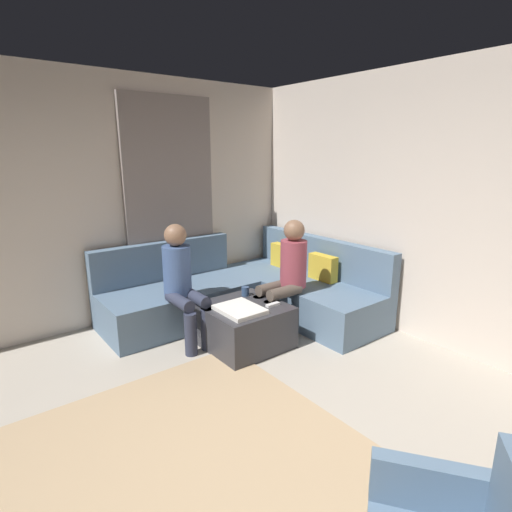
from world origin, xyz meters
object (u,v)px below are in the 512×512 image
(sectional_couch, at_px, (249,292))
(person_on_couch_side, at_px, (182,280))
(coffee_mug, at_px, (245,291))
(ottoman, at_px, (244,325))
(game_remote, at_px, (273,305))
(person_on_couch_back, at_px, (286,272))

(sectional_couch, xyz_separation_m, person_on_couch_side, (0.15, -0.94, 0.38))
(coffee_mug, distance_m, person_on_couch_side, 0.68)
(ottoman, height_order, person_on_couch_side, person_on_couch_side)
(sectional_couch, bearing_deg, game_remote, -20.59)
(ottoman, bearing_deg, game_remote, 50.71)
(person_on_couch_back, xyz_separation_m, person_on_couch_side, (-0.44, -0.99, 0.00))
(game_remote, bearing_deg, person_on_couch_side, -134.17)
(coffee_mug, relative_size, game_remote, 0.63)
(person_on_couch_side, bearing_deg, person_on_couch_back, 156.35)
(ottoman, height_order, person_on_couch_back, person_on_couch_back)
(ottoman, relative_size, person_on_couch_back, 0.63)
(coffee_mug, height_order, person_on_couch_back, person_on_couch_back)
(coffee_mug, relative_size, person_on_couch_back, 0.08)
(coffee_mug, bearing_deg, person_on_couch_back, 61.91)
(person_on_couch_back, bearing_deg, sectional_couch, 5.39)
(game_remote, height_order, person_on_couch_side, person_on_couch_side)
(sectional_couch, distance_m, ottoman, 0.79)
(ottoman, distance_m, person_on_couch_back, 0.72)
(sectional_couch, height_order, person_on_couch_back, person_on_couch_back)
(ottoman, distance_m, game_remote, 0.36)
(sectional_couch, relative_size, person_on_couch_back, 2.12)
(game_remote, distance_m, person_on_couch_back, 0.46)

